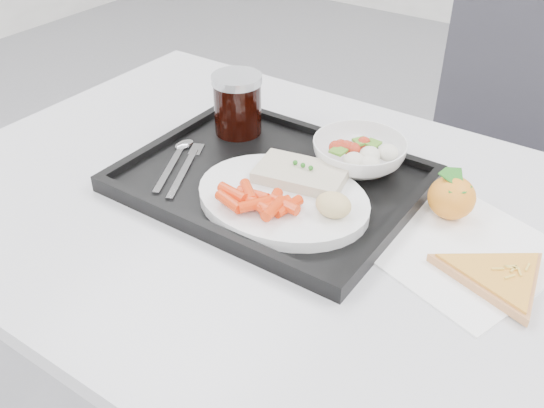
{
  "coord_description": "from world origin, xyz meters",
  "views": [
    {
      "loc": [
        0.4,
        -0.33,
        1.29
      ],
      "look_at": [
        -0.02,
        0.27,
        0.77
      ],
      "focal_mm": 40.0,
      "sensor_mm": 36.0,
      "label": 1
    }
  ],
  "objects_px": {
    "salad_bowl": "(359,154)",
    "cola_glass": "(237,103)",
    "table": "(294,246)",
    "tray": "(271,181)",
    "dinner_plate": "(283,199)",
    "tangerine": "(452,197)",
    "chair": "(502,142)",
    "pizza_slice": "(498,276)"
  },
  "relations": [
    {
      "from": "chair",
      "to": "dinner_plate",
      "type": "bearing_deg",
      "value": -98.78
    },
    {
      "from": "table",
      "to": "tray",
      "type": "bearing_deg",
      "value": 150.64
    },
    {
      "from": "chair",
      "to": "salad_bowl",
      "type": "relative_size",
      "value": 6.11
    },
    {
      "from": "chair",
      "to": "tangerine",
      "type": "distance_m",
      "value": 0.73
    },
    {
      "from": "chair",
      "to": "tray",
      "type": "distance_m",
      "value": 0.81
    },
    {
      "from": "cola_glass",
      "to": "tangerine",
      "type": "bearing_deg",
      "value": -2.1
    },
    {
      "from": "tray",
      "to": "pizza_slice",
      "type": "xyz_separation_m",
      "value": [
        0.37,
        -0.02,
        0.0
      ]
    },
    {
      "from": "dinner_plate",
      "to": "tray",
      "type": "bearing_deg",
      "value": 137.61
    },
    {
      "from": "tangerine",
      "to": "chair",
      "type": "bearing_deg",
      "value": 97.15
    },
    {
      "from": "chair",
      "to": "pizza_slice",
      "type": "relative_size",
      "value": 4.41
    },
    {
      "from": "cola_glass",
      "to": "pizza_slice",
      "type": "bearing_deg",
      "value": -13.03
    },
    {
      "from": "dinner_plate",
      "to": "tangerine",
      "type": "height_order",
      "value": "tangerine"
    },
    {
      "from": "tray",
      "to": "salad_bowl",
      "type": "xyz_separation_m",
      "value": [
        0.1,
        0.11,
        0.03
      ]
    },
    {
      "from": "chair",
      "to": "cola_glass",
      "type": "height_order",
      "value": "chair"
    },
    {
      "from": "table",
      "to": "tangerine",
      "type": "xyz_separation_m",
      "value": [
        0.2,
        0.12,
        0.1
      ]
    },
    {
      "from": "table",
      "to": "tray",
      "type": "xyz_separation_m",
      "value": [
        -0.07,
        0.04,
        0.08
      ]
    },
    {
      "from": "table",
      "to": "chair",
      "type": "height_order",
      "value": "chair"
    },
    {
      "from": "table",
      "to": "salad_bowl",
      "type": "bearing_deg",
      "value": 79.24
    },
    {
      "from": "tray",
      "to": "cola_glass",
      "type": "xyz_separation_m",
      "value": [
        -0.14,
        0.09,
        0.06
      ]
    },
    {
      "from": "chair",
      "to": "pizza_slice",
      "type": "xyz_separation_m",
      "value": [
        0.19,
        -0.79,
        0.22
      ]
    },
    {
      "from": "chair",
      "to": "dinner_plate",
      "type": "relative_size",
      "value": 3.44
    },
    {
      "from": "salad_bowl",
      "to": "tray",
      "type": "bearing_deg",
      "value": -131.72
    },
    {
      "from": "table",
      "to": "chair",
      "type": "distance_m",
      "value": 0.82
    },
    {
      "from": "dinner_plate",
      "to": "salad_bowl",
      "type": "height_order",
      "value": "salad_bowl"
    },
    {
      "from": "dinner_plate",
      "to": "pizza_slice",
      "type": "bearing_deg",
      "value": 4.84
    },
    {
      "from": "salad_bowl",
      "to": "pizza_slice",
      "type": "distance_m",
      "value": 0.31
    },
    {
      "from": "salad_bowl",
      "to": "pizza_slice",
      "type": "height_order",
      "value": "salad_bowl"
    },
    {
      "from": "table",
      "to": "salad_bowl",
      "type": "distance_m",
      "value": 0.18
    },
    {
      "from": "chair",
      "to": "cola_glass",
      "type": "bearing_deg",
      "value": -115.51
    },
    {
      "from": "table",
      "to": "cola_glass",
      "type": "relative_size",
      "value": 11.11
    },
    {
      "from": "table",
      "to": "pizza_slice",
      "type": "height_order",
      "value": "pizza_slice"
    },
    {
      "from": "tray",
      "to": "salad_bowl",
      "type": "relative_size",
      "value": 2.96
    },
    {
      "from": "table",
      "to": "tangerine",
      "type": "distance_m",
      "value": 0.25
    },
    {
      "from": "tray",
      "to": "pizza_slice",
      "type": "bearing_deg",
      "value": -3.61
    },
    {
      "from": "tray",
      "to": "pizza_slice",
      "type": "relative_size",
      "value": 2.13
    },
    {
      "from": "tray",
      "to": "dinner_plate",
      "type": "relative_size",
      "value": 1.67
    },
    {
      "from": "dinner_plate",
      "to": "salad_bowl",
      "type": "bearing_deg",
      "value": 75.09
    },
    {
      "from": "cola_glass",
      "to": "tangerine",
      "type": "xyz_separation_m",
      "value": [
        0.4,
        -0.01,
        -0.04
      ]
    },
    {
      "from": "salad_bowl",
      "to": "tangerine",
      "type": "bearing_deg",
      "value": -10.07
    },
    {
      "from": "salad_bowl",
      "to": "cola_glass",
      "type": "xyz_separation_m",
      "value": [
        -0.24,
        -0.02,
        0.03
      ]
    },
    {
      "from": "pizza_slice",
      "to": "tray",
      "type": "bearing_deg",
      "value": 176.39
    },
    {
      "from": "tray",
      "to": "cola_glass",
      "type": "relative_size",
      "value": 4.17
    }
  ]
}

